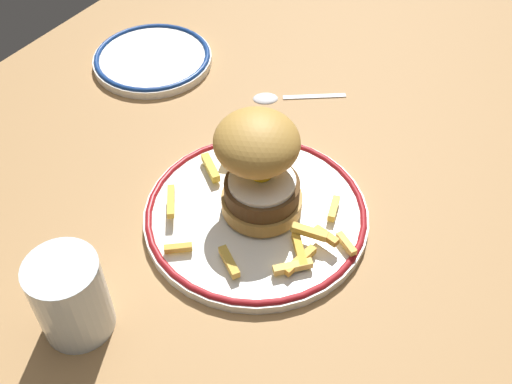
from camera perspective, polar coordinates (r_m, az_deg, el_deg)
The scene contains 7 objects.
ground_plane at distance 73.20cm, azimuth -3.41°, elevation -4.45°, with size 144.61×94.01×4.00cm, color #9E7446.
dinner_plate at distance 71.91cm, azimuth -0.00°, elevation -2.05°, with size 26.10×26.10×1.60cm.
burger at distance 67.99cm, azimuth 0.28°, elevation 2.54°, with size 13.75×13.78×11.80cm.
fries_pile at distance 70.27cm, azimuth 0.51°, elevation -1.69°, with size 21.70×22.94×2.79cm.
water_glass at distance 63.28cm, azimuth -16.63°, elevation -9.52°, with size 7.14×7.14×9.57cm.
side_plate at distance 96.51cm, azimuth -9.51°, elevation 12.05°, with size 17.82×17.82×1.60cm.
spoon at distance 88.68cm, azimuth 1.86°, elevation 8.81°, with size 9.37×11.64×0.90cm.
Camera 1 is at (-35.59, -28.76, 55.13)cm, focal length 43.38 mm.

